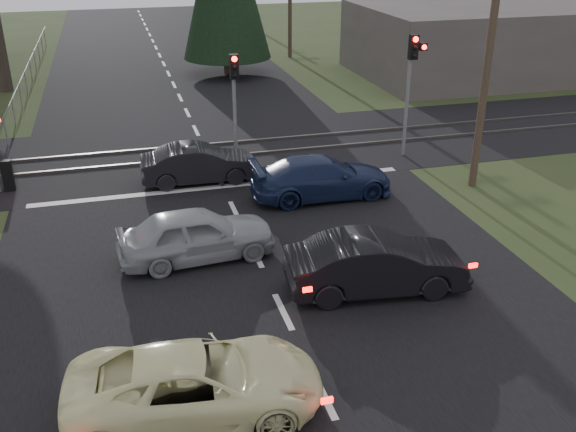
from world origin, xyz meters
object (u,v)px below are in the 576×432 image
object	(u,v)px
utility_pole_near	(490,49)
cream_coupe	(196,383)
traffic_signal_right	(412,72)
silver_car	(197,235)
blue_sedan	(322,177)
traffic_signal_center	(235,89)
dark_car_far	(200,164)
dark_hatchback	(376,264)

from	to	relation	value
utility_pole_near	cream_coupe	distance (m)	14.65
utility_pole_near	cream_coupe	xyz separation A→B (m)	(-10.95, -8.85, -4.06)
traffic_signal_right	silver_car	distance (m)	11.36
silver_car	utility_pole_near	bearing A→B (deg)	-79.21
traffic_signal_right	blue_sedan	distance (m)	6.02
utility_pole_near	blue_sedan	bearing A→B (deg)	175.28
traffic_signal_center	utility_pole_near	bearing A→B (deg)	-31.95
traffic_signal_right	utility_pole_near	world-z (taller)	utility_pole_near
traffic_signal_center	dark_car_far	world-z (taller)	traffic_signal_center
dark_hatchback	silver_car	distance (m)	4.99
traffic_signal_center	utility_pole_near	xyz separation A→B (m)	(7.50, -4.68, 1.92)
traffic_signal_right	cream_coupe	bearing A→B (deg)	-129.05
silver_car	blue_sedan	bearing A→B (deg)	-59.78
silver_car	traffic_signal_center	bearing A→B (deg)	-23.71
dark_hatchback	silver_car	world-z (taller)	dark_hatchback
cream_coupe	dark_car_far	bearing A→B (deg)	-3.22
utility_pole_near	silver_car	xyz separation A→B (m)	(-10.08, -2.78, -4.00)
traffic_signal_right	blue_sedan	world-z (taller)	traffic_signal_right
traffic_signal_right	utility_pole_near	size ratio (longest dim) A/B	0.52
dark_hatchback	silver_car	xyz separation A→B (m)	(-4.08, 2.87, -0.01)
traffic_signal_center	utility_pole_near	distance (m)	9.05
utility_pole_near	silver_car	size ratio (longest dim) A/B	2.11
cream_coupe	silver_car	bearing A→B (deg)	-2.80
traffic_signal_right	cream_coupe	distance (m)	16.09
traffic_signal_center	dark_hatchback	distance (m)	10.63
utility_pole_near	cream_coupe	bearing A→B (deg)	-141.05
dark_hatchback	dark_car_far	xyz separation A→B (m)	(-3.18, 8.52, -0.07)
dark_hatchback	blue_sedan	bearing A→B (deg)	0.72
cream_coupe	dark_car_far	distance (m)	11.86
traffic_signal_center	dark_car_far	distance (m)	3.26
utility_pole_near	traffic_signal_center	bearing A→B (deg)	148.05
traffic_signal_center	cream_coupe	world-z (taller)	traffic_signal_center
utility_pole_near	silver_car	distance (m)	11.20
dark_hatchback	blue_sedan	xyz separation A→B (m)	(0.56, 6.10, -0.05)
traffic_signal_center	dark_hatchback	bearing A→B (deg)	-81.75
traffic_signal_center	blue_sedan	world-z (taller)	traffic_signal_center
cream_coupe	dark_hatchback	world-z (taller)	dark_hatchback
cream_coupe	silver_car	world-z (taller)	silver_car
traffic_signal_right	dark_car_far	world-z (taller)	traffic_signal_right
traffic_signal_center	dark_hatchback	size ratio (longest dim) A/B	0.91
cream_coupe	silver_car	size ratio (longest dim) A/B	1.12
silver_car	cream_coupe	bearing A→B (deg)	167.24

